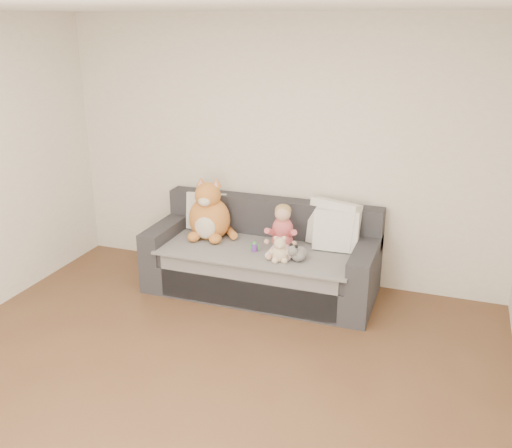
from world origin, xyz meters
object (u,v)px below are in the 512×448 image
at_px(sofa, 263,260).
at_px(plush_cat, 209,215).
at_px(toddler, 282,231).
at_px(teddy_bear, 280,251).
at_px(sippy_cup, 255,246).

xyz_separation_m(sofa, plush_cat, (-0.56, 0.01, 0.40)).
relative_size(toddler, plush_cat, 0.70).
xyz_separation_m(sofa, toddler, (0.21, -0.05, 0.35)).
distance_m(teddy_bear, sippy_cup, 0.33).
xyz_separation_m(teddy_bear, sippy_cup, (-0.29, 0.15, -0.05)).
xyz_separation_m(sofa, teddy_bear, (0.28, -0.33, 0.26)).
bearing_deg(plush_cat, teddy_bear, -27.69).
bearing_deg(toddler, sippy_cup, -158.62).
distance_m(toddler, teddy_bear, 0.30).
bearing_deg(plush_cat, sippy_cup, -24.97).
distance_m(sofa, teddy_bear, 0.50).
relative_size(plush_cat, teddy_bear, 2.59).
distance_m(plush_cat, sippy_cup, 0.61).
bearing_deg(teddy_bear, sofa, 111.40).
distance_m(plush_cat, teddy_bear, 0.91).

